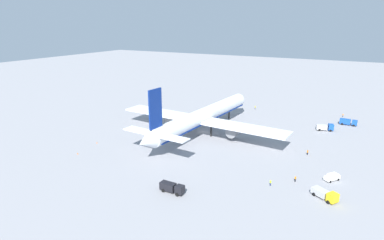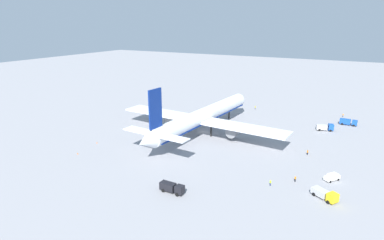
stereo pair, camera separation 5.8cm
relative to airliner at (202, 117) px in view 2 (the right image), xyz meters
The scene contains 16 objects.
ground_plane 6.70m from the airliner, ahead, with size 600.00×600.00×0.00m, color gray.
airliner is the anchor object (origin of this frame).
service_truck_0 50.24m from the airliner, 58.16° to the right, with size 4.11×6.97×2.78m.
service_truck_1 48.53m from the airliner, 162.52° to the right, with size 2.46×6.70×2.53m.
service_truck_2 63.58m from the airliner, 52.24° to the right, with size 2.60×6.91×2.54m.
service_truck_3 58.50m from the airliner, 121.72° to the right, with size 5.60×6.92×2.57m.
service_van 53.76m from the airliner, 110.87° to the right, with size 4.71×4.14×1.97m.
baggage_cart_0 48.16m from the airliner, 65.98° to the left, with size 2.69×3.23×1.21m.
ground_worker_0 46.34m from the airliner, ahead, with size 0.54×0.54×1.74m.
ground_worker_1 48.38m from the airliner, 121.00° to the right, with size 0.54×0.54×1.71m.
ground_worker_2 41.31m from the airliner, 94.80° to the right, with size 0.55×0.55×1.77m.
ground_worker_3 69.96m from the airliner, 42.58° to the right, with size 0.56×0.56×1.66m.
ground_worker_4 47.26m from the airliner, 130.25° to the right, with size 0.53×0.53×1.73m.
traffic_cone_0 43.35m from the airliner, 18.30° to the left, with size 0.36×0.36×0.55m, color orange.
traffic_cone_1 40.89m from the airliner, 135.26° to the left, with size 0.36×0.36×0.55m, color orange.
traffic_cone_2 47.96m from the airliner, 145.97° to the left, with size 0.36×0.36×0.55m, color orange.
Camera 2 is at (-110.77, -54.88, 42.10)m, focal length 30.43 mm.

